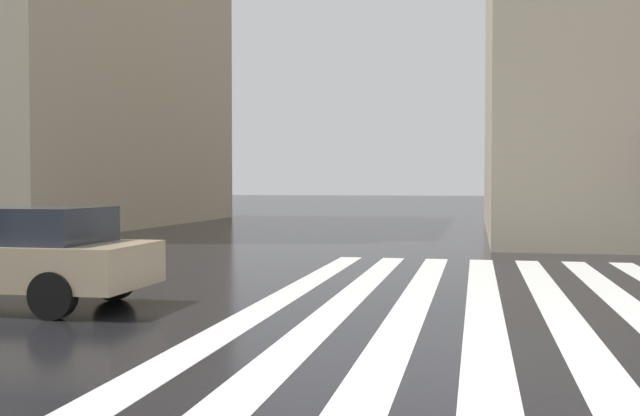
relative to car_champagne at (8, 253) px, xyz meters
The scene contains 3 objects.
ground_plane 6.83m from the car_champagne, 111.60° to the right, with size 220.00×220.00×0.00m, color black.
zebra_crossing 6.81m from the car_champagne, 77.20° to the right, with size 13.00×6.50×0.01m.
car_champagne is the anchor object (origin of this frame).
Camera 1 is at (-6.90, -0.18, 1.73)m, focal length 41.93 mm.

